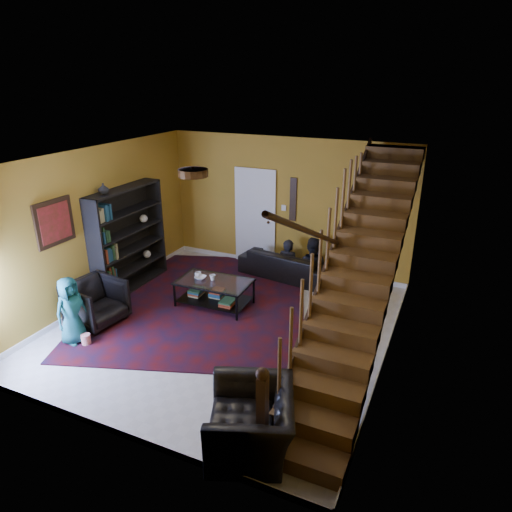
{
  "coord_description": "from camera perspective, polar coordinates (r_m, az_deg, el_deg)",
  "views": [
    {
      "loc": [
        3.21,
        -5.89,
        3.95
      ],
      "look_at": [
        0.37,
        0.4,
        1.18
      ],
      "focal_mm": 32.0,
      "sensor_mm": 36.0,
      "label": 1
    }
  ],
  "objects": [
    {
      "name": "coffee_table",
      "position": [
        8.3,
        -5.23,
        -4.41
      ],
      "size": [
        1.33,
        0.81,
        0.5
      ],
      "rotation": [
        0.0,
        0.0,
        0.04
      ],
      "color": "black",
      "rests_on": "floor"
    },
    {
      "name": "door",
      "position": [
        9.9,
        -0.08,
        4.65
      ],
      "size": [
        0.82,
        0.05,
        2.05
      ],
      "primitive_type": "cube",
      "color": "silver",
      "rests_on": "floor"
    },
    {
      "name": "framed_picture",
      "position": [
        7.94,
        -23.89,
        3.85
      ],
      "size": [
        0.04,
        0.74,
        0.74
      ],
      "primitive_type": "cube",
      "color": "maroon",
      "rests_on": "room"
    },
    {
      "name": "wall_hanging",
      "position": [
        9.46,
        4.66,
        7.06
      ],
      "size": [
        0.14,
        0.03,
        0.9
      ],
      "primitive_type": "cube",
      "color": "black",
      "rests_on": "room"
    },
    {
      "name": "floor",
      "position": [
        7.78,
        -3.71,
        -8.72
      ],
      "size": [
        5.5,
        5.5,
        0.0
      ],
      "primitive_type": "plane",
      "color": "beige",
      "rests_on": "ground"
    },
    {
      "name": "staircase",
      "position": [
        6.51,
        12.75,
        -1.82
      ],
      "size": [
        0.95,
        5.02,
        3.18
      ],
      "color": "brown",
      "rests_on": "floor"
    },
    {
      "name": "cup_a",
      "position": [
        8.38,
        -7.25,
        -2.31
      ],
      "size": [
        0.14,
        0.14,
        0.09
      ],
      "primitive_type": "imported",
      "rotation": [
        0.0,
        0.0,
        -0.17
      ],
      "color": "#999999",
      "rests_on": "coffee_table"
    },
    {
      "name": "cup_b",
      "position": [
        8.23,
        -5.45,
        -2.69
      ],
      "size": [
        0.14,
        0.14,
        0.1
      ],
      "primitive_type": "imported",
      "rotation": [
        0.0,
        0.0,
        -0.35
      ],
      "color": "#999999",
      "rests_on": "coffee_table"
    },
    {
      "name": "person_adult_b",
      "position": [
        9.37,
        6.96,
        -1.67
      ],
      "size": [
        0.69,
        0.55,
        1.38
      ],
      "primitive_type": "imported",
      "rotation": [
        0.0,
        0.0,
        3.1
      ],
      "color": "black",
      "rests_on": "sofa"
    },
    {
      "name": "room",
      "position": [
        9.38,
        -7.13,
        -2.92
      ],
      "size": [
        5.5,
        5.5,
        5.5
      ],
      "color": "#B27F27",
      "rests_on": "ground"
    },
    {
      "name": "armchair_right",
      "position": [
        5.4,
        -0.63,
        -20.01
      ],
      "size": [
        1.27,
        1.35,
        0.7
      ],
      "primitive_type": "imported",
      "rotation": [
        0.0,
        0.0,
        -1.19
      ],
      "color": "black",
      "rests_on": "floor"
    },
    {
      "name": "popcorn_bucket",
      "position": [
        7.7,
        -20.48,
        -9.7
      ],
      "size": [
        0.16,
        0.16,
        0.16
      ],
      "primitive_type": "cylinder",
      "rotation": [
        0.0,
        0.0,
        -0.15
      ],
      "color": "red",
      "rests_on": "rug"
    },
    {
      "name": "armchair_left",
      "position": [
        8.15,
        -19.35,
        -5.48
      ],
      "size": [
        0.94,
        0.92,
        0.76
      ],
      "primitive_type": "imported",
      "rotation": [
        0.0,
        0.0,
        1.43
      ],
      "color": "black",
      "rests_on": "floor"
    },
    {
      "name": "person_child",
      "position": [
        7.63,
        -22.1,
        -6.35
      ],
      "size": [
        0.44,
        0.59,
        1.11
      ],
      "primitive_type": "imported",
      "rotation": [
        0.0,
        0.0,
        1.4
      ],
      "color": "#195D62",
      "rests_on": "armchair_left"
    },
    {
      "name": "rug",
      "position": [
        8.61,
        -6.97,
        -5.56
      ],
      "size": [
        5.06,
        5.4,
        0.02
      ],
      "primitive_type": "cube",
      "rotation": [
        0.0,
        0.0,
        0.33
      ],
      "color": "#3E0B0D",
      "rests_on": "floor"
    },
    {
      "name": "bowl",
      "position": [
        8.31,
        -6.96,
        -2.7
      ],
      "size": [
        0.22,
        0.22,
        0.05
      ],
      "primitive_type": "imported",
      "rotation": [
        0.0,
        0.0,
        0.08
      ],
      "color": "#999999",
      "rests_on": "coffee_table"
    },
    {
      "name": "person_adult_a",
      "position": [
        9.54,
        3.97,
        -1.49
      ],
      "size": [
        0.47,
        0.32,
        1.26
      ],
      "primitive_type": "imported",
      "rotation": [
        0.0,
        0.0,
        3.19
      ],
      "color": "black",
      "rests_on": "sofa"
    },
    {
      "name": "bookshelf",
      "position": [
        9.08,
        -15.61,
        1.81
      ],
      "size": [
        0.35,
        1.8,
        2.0
      ],
      "color": "black",
      "rests_on": "floor"
    },
    {
      "name": "vase",
      "position": [
        8.41,
        -18.53,
        7.98
      ],
      "size": [
        0.18,
        0.18,
        0.19
      ],
      "primitive_type": "imported",
      "color": "#999999",
      "rests_on": "bookshelf"
    },
    {
      "name": "ceiling_fixture",
      "position": [
        6.14,
        -7.87,
        10.26
      ],
      "size": [
        0.4,
        0.4,
        0.1
      ],
      "primitive_type": "cylinder",
      "color": "#3F2814",
      "rests_on": "room"
    },
    {
      "name": "sofa",
      "position": [
        9.47,
        3.8,
        -1.02
      ],
      "size": [
        2.0,
        1.0,
        0.56
      ],
      "primitive_type": "imported",
      "rotation": [
        0.0,
        0.0,
        3.01
      ],
      "color": "black",
      "rests_on": "floor"
    }
  ]
}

